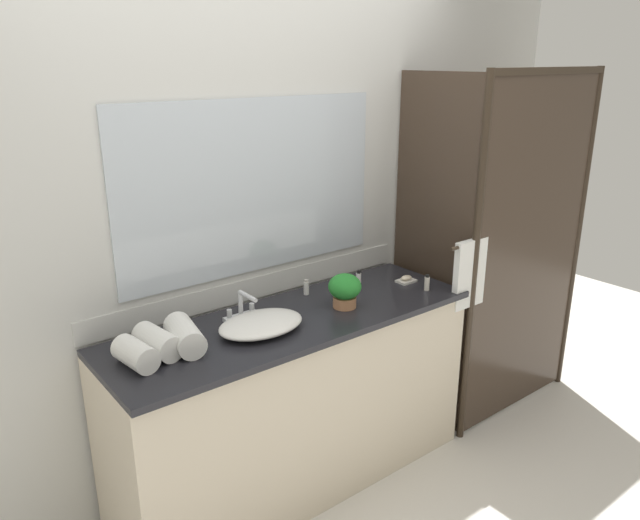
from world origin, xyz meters
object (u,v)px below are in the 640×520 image
Objects in this scene: amenity_bottle_shampoo at (306,287)px; amenity_bottle_lotion at (427,283)px; rolled_towel_middle at (158,342)px; rolled_towel_far_edge at (185,335)px; sink_basin at (261,324)px; faucet at (242,309)px; rolled_towel_near_edge at (136,354)px; potted_plant at (345,289)px; soap_dish at (406,279)px; amenity_bottle_body_wash at (358,280)px.

amenity_bottle_lotion is at bearing -32.94° from amenity_bottle_shampoo.
rolled_towel_far_edge is (0.11, -0.02, 0.00)m from rolled_towel_middle.
sink_basin is 0.46m from rolled_towel_middle.
rolled_towel_near_edge is at bearing -166.49° from faucet.
potted_plant is at bearing -2.66° from rolled_towel_near_edge.
sink_basin is 0.95m from amenity_bottle_lotion.
soap_dish is 0.45× the size of rolled_towel_middle.
amenity_bottle_body_wash is at bearing -3.79° from faucet.
faucet is at bearing 176.21° from amenity_bottle_body_wash.
rolled_towel_far_edge is (-1.29, 0.01, 0.05)m from soap_dish.
rolled_towel_far_edge is (-1.02, -0.07, 0.01)m from amenity_bottle_body_wash.
rolled_towel_middle is at bearing 178.53° from soap_dish.
amenity_bottle_lotion is at bearing -91.36° from soap_dish.
faucet reaches higher than rolled_towel_near_edge.
potted_plant is at bearing -5.07° from rolled_towel_far_edge.
rolled_towel_middle is 0.90× the size of rolled_towel_far_edge.
rolled_towel_near_edge reaches higher than amenity_bottle_body_wash.
amenity_bottle_body_wash is at bearing 2.32° from rolled_towel_middle.
potted_plant is 0.81m from rolled_towel_far_edge.
rolled_towel_far_edge is at bearing -161.96° from faucet.
soap_dish is at bearing -19.77° from amenity_bottle_shampoo.
rolled_towel_far_edge is at bearing 172.19° from sink_basin.
soap_dish is 0.56m from amenity_bottle_shampoo.
potted_plant is 1.97× the size of amenity_bottle_lotion.
amenity_bottle_shampoo is (-0.53, 0.19, 0.02)m from soap_dish.
sink_basin is 1.78× the size of rolled_towel_middle.
amenity_bottle_lotion is at bearing -11.08° from potted_plant.
amenity_bottle_body_wash is (-0.27, 0.08, 0.03)m from soap_dish.
rolled_towel_near_edge is at bearing 177.34° from potted_plant.
soap_dish is 1.29m from rolled_towel_far_edge.
rolled_towel_near_edge is (-0.98, -0.20, 0.02)m from amenity_bottle_shampoo.
amenity_bottle_body_wash is at bearing 9.55° from sink_basin.
amenity_bottle_shampoo is at bearing 8.68° from faucet.
rolled_towel_far_edge reaches higher than amenity_bottle_lotion.
rolled_towel_far_edge reaches higher than amenity_bottle_shampoo.
sink_basin is 3.96× the size of soap_dish.
rolled_towel_near_edge is at bearing -168.53° from amenity_bottle_shampoo.
amenity_bottle_body_wash is at bearing 33.06° from potted_plant.
rolled_towel_middle is at bearing 169.26° from rolled_towel_far_edge.
rolled_towel_middle is (-0.87, -0.15, 0.02)m from amenity_bottle_shampoo.
amenity_bottle_shampoo is (-0.05, 0.25, -0.05)m from potted_plant.
amenity_bottle_body_wash is at bearing 3.75° from rolled_towel_far_edge.
rolled_towel_near_edge is at bearing -179.67° from soap_dish.
rolled_towel_middle is (0.11, 0.04, 0.00)m from rolled_towel_near_edge.
amenity_bottle_lotion reaches higher than sink_basin.
rolled_towel_middle reaches higher than amenity_bottle_shampoo.
faucet reaches higher than amenity_bottle_body_wash.
sink_basin is 0.47m from amenity_bottle_shampoo.
sink_basin is 0.68m from amenity_bottle_body_wash.
faucet is 0.50m from potted_plant.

